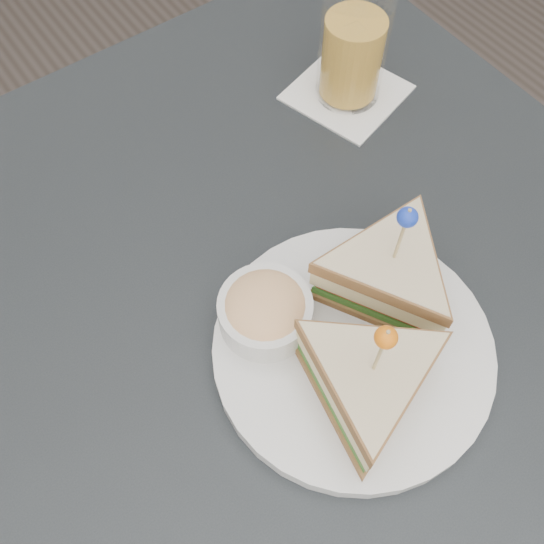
{
  "coord_description": "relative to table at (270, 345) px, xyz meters",
  "views": [
    {
      "loc": [
        -0.14,
        -0.2,
        1.25
      ],
      "look_at": [
        0.01,
        0.01,
        0.8
      ],
      "focal_mm": 40.0,
      "sensor_mm": 36.0,
      "label": 1
    }
  ],
  "objects": [
    {
      "name": "drink_set",
      "position": [
        0.23,
        0.17,
        0.14
      ],
      "size": [
        0.14,
        0.14,
        0.14
      ],
      "rotation": [
        0.0,
        0.0,
        0.27
      ],
      "color": "white",
      "rests_on": "table"
    },
    {
      "name": "plate_meal",
      "position": [
        0.04,
        -0.07,
        0.12
      ],
      "size": [
        0.29,
        0.28,
        0.14
      ],
      "rotation": [
        0.0,
        0.0,
        -0.19
      ],
      "color": "silver",
      "rests_on": "table"
    },
    {
      "name": "table",
      "position": [
        0.0,
        0.0,
        0.0
      ],
      "size": [
        0.8,
        0.8,
        0.75
      ],
      "color": "black",
      "rests_on": "ground"
    },
    {
      "name": "ground_plane",
      "position": [
        0.0,
        0.0,
        -0.67
      ],
      "size": [
        3.5,
        3.5,
        0.0
      ],
      "primitive_type": "plane",
      "color": "#3F3833"
    }
  ]
}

